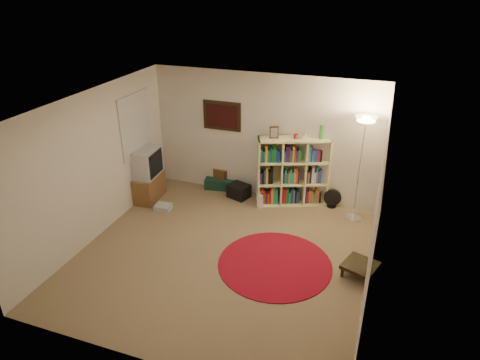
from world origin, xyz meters
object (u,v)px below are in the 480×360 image
Objects in this scene: floor_lamp at (364,136)px; side_table at (360,266)px; tv_stand at (145,175)px; suitcase at (222,182)px; bookshelf at (292,172)px; floor_fan at (332,198)px.

side_table is (0.27, -1.67, -1.46)m from floor_lamp.
tv_stand is at bearing 165.66° from side_table.
bookshelf is at bearing -16.88° from suitcase.
side_table is (3.05, -2.09, 0.07)m from suitcase.
suitcase is 1.26× the size of side_table.
floor_fan is at bearing 145.27° from floor_lamp.
floor_lamp is 2.63× the size of suitcase.
floor_fan is at bearing 109.77° from side_table.
bookshelf reaches higher than suitcase.
floor_lamp is (1.26, -0.23, 0.99)m from bookshelf.
tv_stand is at bearing -171.99° from floor_lamp.
floor_fan is 2.34m from suitcase.
bookshelf is 2.48m from side_table.
floor_lamp is at bearing 99.05° from side_table.
floor_fan reaches higher than suitcase.
bookshelf is at bearing 169.75° from floor_lamp.
suitcase is at bearing 34.54° from tv_stand.
suitcase is (-2.34, 0.11, -0.08)m from floor_fan.
suitcase is at bearing 164.47° from floor_fan.
tv_stand is 4.45m from side_table.
floor_lamp is 2.23m from side_table.
floor_fan is 0.64× the size of side_table.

